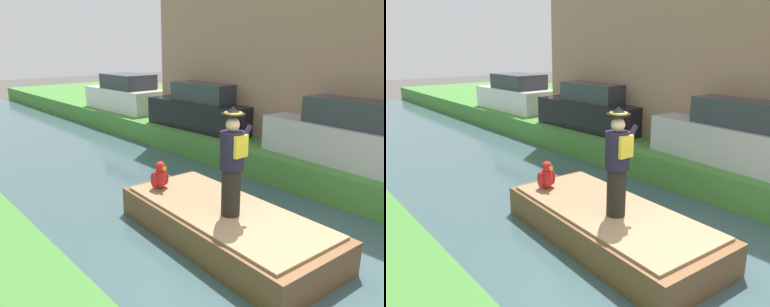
{
  "view_description": "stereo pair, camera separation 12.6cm",
  "coord_description": "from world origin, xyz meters",
  "views": [
    {
      "loc": [
        -4.51,
        -2.79,
        3.49
      ],
      "look_at": [
        -0.18,
        2.22,
        1.61
      ],
      "focal_mm": 35.94,
      "sensor_mm": 36.0,
      "label": 1
    },
    {
      "loc": [
        -4.41,
        -2.88,
        3.49
      ],
      "look_at": [
        -0.18,
        2.22,
        1.61
      ],
      "focal_mm": 35.94,
      "sensor_mm": 36.0,
      "label": 2
    }
  ],
  "objects": [
    {
      "name": "boat",
      "position": [
        0.0,
        1.57,
        0.4
      ],
      "size": [
        2.07,
        4.31,
        0.61
      ],
      "color": "brown",
      "rests_on": "canal_water"
    },
    {
      "name": "parked_car_dark",
      "position": [
        4.11,
        6.47,
        1.45
      ],
      "size": [
        1.86,
        4.06,
        1.5
      ],
      "color": "black",
      "rests_on": "grass_bank_far"
    },
    {
      "name": "ground_plane",
      "position": [
        0.0,
        0.0,
        0.0
      ],
      "size": [
        80.0,
        80.0,
        0.0
      ],
      "primitive_type": "plane",
      "color": "#4C4742"
    },
    {
      "name": "canal_water",
      "position": [
        0.0,
        0.0,
        0.05
      ],
      "size": [
        5.66,
        48.0,
        0.1
      ],
      "primitive_type": "cube",
      "color": "#3D565B",
      "rests_on": "ground"
    },
    {
      "name": "parked_car_white",
      "position": [
        4.11,
        11.44,
        1.45
      ],
      "size": [
        1.81,
        4.05,
        1.5
      ],
      "color": "white",
      "rests_on": "grass_bank_far"
    },
    {
      "name": "parked_car_silver",
      "position": [
        4.11,
        1.41,
        1.45
      ],
      "size": [
        1.98,
        4.11,
        1.5
      ],
      "color": "#B7B7BC",
      "rests_on": "grass_bank_far"
    },
    {
      "name": "parrot_plush",
      "position": [
        -0.26,
        3.1,
        0.95
      ],
      "size": [
        0.36,
        0.35,
        0.57
      ],
      "color": "red",
      "rests_on": "boat"
    },
    {
      "name": "person_pirate",
      "position": [
        -0.09,
        1.31,
        1.64
      ],
      "size": [
        0.61,
        0.42,
        1.85
      ],
      "rotation": [
        0.0,
        0.0,
        0.19
      ],
      "color": "black",
      "rests_on": "boat"
    }
  ]
}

